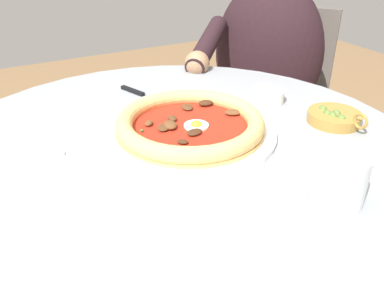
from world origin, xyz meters
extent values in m
cylinder|color=gray|center=(0.00, 0.00, 0.70)|extent=(0.95, 0.95, 0.03)
cylinder|color=gray|center=(0.00, 0.00, 0.35)|extent=(0.10, 0.10, 0.66)
cylinder|color=white|center=(-0.02, 0.05, 0.72)|extent=(0.34, 0.34, 0.01)
cylinder|color=tan|center=(-0.02, 0.05, 0.73)|extent=(0.29, 0.29, 0.01)
torus|color=tan|center=(-0.02, 0.05, 0.74)|extent=(0.29, 0.29, 0.03)
cylinder|color=#A82314|center=(-0.02, 0.05, 0.73)|extent=(0.27, 0.27, 0.00)
cylinder|color=white|center=(-0.01, 0.05, 0.74)|extent=(0.05, 0.05, 0.00)
ellipsoid|color=yellow|center=(-0.01, 0.05, 0.74)|extent=(0.02, 0.02, 0.02)
ellipsoid|color=#3D2314|center=(0.04, 0.00, 0.74)|extent=(0.02, 0.02, 0.01)
ellipsoid|color=#4C2D19|center=(-0.10, 0.08, 0.74)|extent=(0.04, 0.03, 0.01)
ellipsoid|color=#4C2D19|center=(-0.06, 0.03, 0.74)|extent=(0.02, 0.02, 0.01)
ellipsoid|color=brown|center=(-0.03, 0.15, 0.74)|extent=(0.03, 0.04, 0.01)
ellipsoid|color=#4C2D19|center=(-0.03, -0.01, 0.74)|extent=(0.04, 0.04, 0.01)
ellipsoid|color=#3D2314|center=(0.01, 0.04, 0.74)|extent=(0.03, 0.04, 0.01)
ellipsoid|color=brown|center=(-0.03, 0.01, 0.74)|extent=(0.04, 0.03, 0.01)
ellipsoid|color=brown|center=(-0.06, -0.02, 0.74)|extent=(0.02, 0.02, 0.01)
ellipsoid|color=#3D2314|center=(-0.09, 0.12, 0.74)|extent=(0.03, 0.04, 0.01)
ellipsoid|color=#2D6B28|center=(0.00, -0.06, 0.74)|extent=(0.01, 0.01, 0.00)
ellipsoid|color=#2D6B28|center=(-0.04, -0.05, 0.74)|extent=(0.01, 0.01, 0.00)
ellipsoid|color=#2D6B28|center=(-0.02, 0.05, 0.74)|extent=(0.01, 0.01, 0.00)
cylinder|color=silver|center=(0.27, 0.14, 0.76)|extent=(0.08, 0.08, 0.08)
cylinder|color=silver|center=(0.27, 0.14, 0.73)|extent=(0.07, 0.07, 0.02)
cube|color=silver|center=(-0.39, -0.01, 0.72)|extent=(0.13, 0.06, 0.00)
cube|color=black|center=(-0.29, 0.03, 0.72)|extent=(0.08, 0.04, 0.01)
cylinder|color=white|center=(-0.08, 0.28, 0.73)|extent=(0.08, 0.08, 0.03)
cylinder|color=olive|center=(-0.08, 0.28, 0.74)|extent=(0.06, 0.06, 0.01)
cylinder|color=olive|center=(0.07, 0.34, 0.73)|extent=(0.11, 0.11, 0.02)
torus|color=olive|center=(0.13, 0.34, 0.74)|extent=(0.03, 0.01, 0.03)
ellipsoid|color=#516B2D|center=(0.06, 0.32, 0.74)|extent=(0.02, 0.02, 0.02)
ellipsoid|color=#516B2D|center=(0.08, 0.32, 0.74)|extent=(0.02, 0.02, 0.02)
ellipsoid|color=#516B2D|center=(0.09, 0.33, 0.74)|extent=(0.02, 0.02, 0.02)
ellipsoid|color=#516B2D|center=(0.04, 0.33, 0.74)|extent=(0.02, 0.02, 0.02)
ellipsoid|color=#516B2D|center=(0.07, 0.34, 0.74)|extent=(0.02, 0.02, 0.02)
cube|color=#BCBCC1|center=(-0.08, -0.27, 0.72)|extent=(0.04, 0.17, 0.00)
cube|color=#282833|center=(-0.45, 0.57, 0.23)|extent=(0.44, 0.43, 0.45)
ellipsoid|color=black|center=(-0.45, 0.57, 0.69)|extent=(0.42, 0.40, 0.48)
cylinder|color=black|center=(-0.42, 0.32, 0.76)|extent=(0.22, 0.23, 0.12)
sphere|color=#936B4C|center=(-0.36, 0.24, 0.74)|extent=(0.07, 0.07, 0.07)
cube|color=#504A45|center=(-0.48, 0.61, 0.44)|extent=(0.61, 0.61, 0.02)
cube|color=#504A45|center=(-0.61, 0.77, 0.63)|extent=(0.32, 0.26, 0.35)
cylinder|color=#4C4742|center=(-0.51, 0.33, 0.22)|extent=(0.02, 0.02, 0.43)
cylinder|color=#4C4742|center=(-0.20, 0.57, 0.22)|extent=(0.02, 0.02, 0.43)
cylinder|color=#4C4742|center=(-0.75, 0.64, 0.22)|extent=(0.02, 0.02, 0.43)
cylinder|color=#4C4742|center=(-0.45, 0.88, 0.22)|extent=(0.02, 0.02, 0.43)
camera|label=1|loc=(0.60, -0.28, 1.09)|focal=37.94mm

